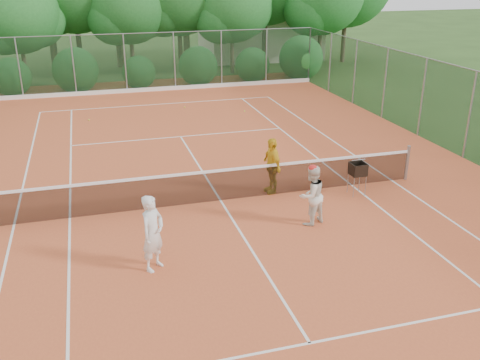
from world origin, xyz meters
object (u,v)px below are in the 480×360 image
player_white (153,233)px  player_center_grp (311,195)px  ball_hopper (358,170)px  player_yellow (272,165)px

player_white → player_center_grp: size_ratio=1.08×
player_center_grp → ball_hopper: (2.04, 1.40, -0.03)m
player_white → player_yellow: bearing=-4.5°
player_center_grp → player_yellow: (-0.28, 2.24, 0.03)m
ball_hopper → player_yellow: bearing=158.2°
player_center_grp → player_yellow: size_ratio=0.97×
player_yellow → player_center_grp: bearing=1.1°
player_white → ball_hopper: player_white is taller
player_white → player_center_grp: bearing=-30.4°
player_center_grp → ball_hopper: 2.48m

